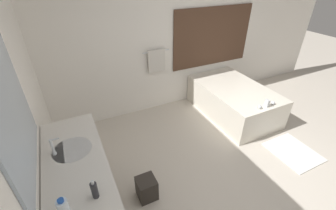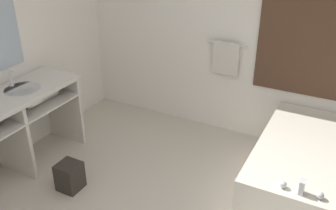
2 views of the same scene
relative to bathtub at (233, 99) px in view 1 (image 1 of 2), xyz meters
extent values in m
plane|color=beige|center=(-0.90, -1.36, -0.30)|extent=(16.00, 16.00, 0.00)
cube|color=white|center=(-0.90, 0.87, 1.05)|extent=(7.40, 0.06, 2.70)
cube|color=#4C3323|center=(0.00, 0.82, 0.95)|extent=(1.70, 0.02, 1.10)
cylinder|color=silver|center=(-1.20, 0.80, 0.85)|extent=(0.50, 0.02, 0.02)
cube|color=beige|center=(-1.20, 0.79, 0.68)|extent=(0.32, 0.04, 0.40)
cube|color=white|center=(-3.13, -1.36, 1.05)|extent=(0.06, 7.40, 2.70)
cube|color=#A3B2C1|center=(-3.09, -1.08, 1.30)|extent=(0.02, 1.10, 1.10)
cube|color=silver|center=(-2.81, -1.08, 0.57)|extent=(0.56, 1.62, 0.05)
cube|color=silver|center=(-2.81, -1.08, 0.36)|extent=(0.53, 1.53, 0.02)
cylinder|color=white|center=(-2.81, -0.84, 0.53)|extent=(0.37, 0.37, 0.14)
cube|color=silver|center=(-2.81, -1.08, 0.12)|extent=(0.52, 0.04, 0.85)
cube|color=silver|center=(-2.81, -0.29, 0.12)|extent=(0.52, 0.04, 0.85)
cylinder|color=beige|center=(-2.77, -0.68, 0.44)|extent=(0.13, 0.44, 0.13)
cylinder|color=silver|center=(-2.96, -0.84, 0.61)|extent=(0.04, 0.04, 0.02)
cylinder|color=silver|center=(-2.96, -0.84, 0.70)|extent=(0.02, 0.02, 0.16)
cube|color=silver|center=(-2.92, -0.84, 0.77)|extent=(0.07, 0.01, 0.01)
cube|color=silver|center=(0.00, 0.00, -0.03)|extent=(1.02, 1.65, 0.55)
ellipsoid|color=white|center=(0.00, 0.00, 0.10)|extent=(0.73, 1.19, 0.30)
cube|color=silver|center=(0.00, -0.72, 0.31)|extent=(0.04, 0.07, 0.12)
sphere|color=silver|center=(-0.14, -0.72, 0.28)|extent=(0.06, 0.06, 0.06)
sphere|color=silver|center=(0.14, -0.72, 0.28)|extent=(0.06, 0.06, 0.06)
cylinder|color=#1E4CA8|center=(-2.91, -1.59, 0.81)|extent=(0.04, 0.04, 0.02)
cylinder|color=#28282D|center=(-2.70, -1.48, 0.67)|extent=(0.05, 0.05, 0.15)
cylinder|color=silver|center=(-2.70, -1.48, 0.76)|extent=(0.02, 0.02, 0.03)
cube|color=#2D2823|center=(-2.14, -1.03, -0.16)|extent=(0.22, 0.22, 0.29)
cube|color=white|center=(0.15, -1.29, -0.29)|extent=(0.59, 0.70, 0.02)
camera|label=1|loc=(-2.67, -2.72, 2.13)|focal=24.00mm
camera|label=2|loc=(0.15, -3.24, 2.19)|focal=40.00mm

